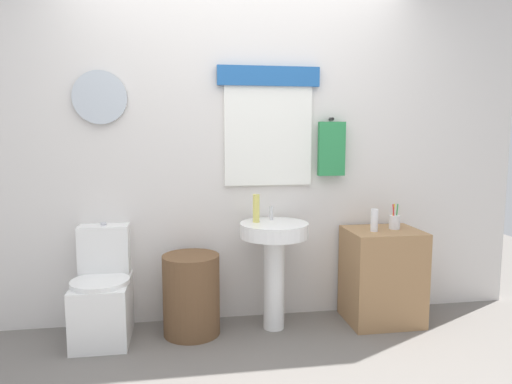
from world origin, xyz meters
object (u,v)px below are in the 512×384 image
at_px(soap_bottle, 256,208).
at_px(toilet, 103,296).
at_px(toothbrush_cup, 395,222).
at_px(laundry_hamper, 191,295).
at_px(pedestal_sink, 274,251).
at_px(wooden_cabinet, 382,276).
at_px(lotion_bottle, 374,220).

bearing_deg(soap_bottle, toilet, -179.15).
relative_size(soap_bottle, toothbrush_cup, 1.07).
bearing_deg(laundry_hamper, toilet, 176.69).
height_order(soap_bottle, toothbrush_cup, soap_bottle).
distance_m(laundry_hamper, toothbrush_cup, 1.56).
distance_m(pedestal_sink, wooden_cabinet, 0.85).
relative_size(laundry_hamper, toothbrush_cup, 3.03).
relative_size(laundry_hamper, lotion_bottle, 3.45).
bearing_deg(wooden_cabinet, soap_bottle, 176.94).
distance_m(toilet, lotion_bottle, 1.96).
distance_m(toilet, pedestal_sink, 1.21).
relative_size(pedestal_sink, lotion_bottle, 4.73).
bearing_deg(soap_bottle, toothbrush_cup, -1.66).
relative_size(pedestal_sink, soap_bottle, 3.87).
bearing_deg(toilet, wooden_cabinet, -0.99).
height_order(toilet, wooden_cabinet, toilet).
xyz_separation_m(toilet, toothbrush_cup, (2.09, -0.01, 0.45)).
relative_size(toilet, soap_bottle, 3.91).
height_order(toilet, toothbrush_cup, toothbrush_cup).
bearing_deg(laundry_hamper, lotion_bottle, -1.75).
relative_size(toilet, lotion_bottle, 4.77).
relative_size(laundry_hamper, soap_bottle, 2.83).
distance_m(toilet, wooden_cabinet, 1.99).
xyz_separation_m(toilet, lotion_bottle, (1.90, -0.07, 0.48)).
relative_size(wooden_cabinet, toothbrush_cup, 3.73).
distance_m(pedestal_sink, lotion_bottle, 0.75).
relative_size(laundry_hamper, pedestal_sink, 0.73).
xyz_separation_m(pedestal_sink, lotion_bottle, (0.72, -0.04, 0.21)).
xyz_separation_m(laundry_hamper, pedestal_sink, (0.58, 0.00, 0.29)).
bearing_deg(wooden_cabinet, laundry_hamper, 180.00).
bearing_deg(lotion_bottle, soap_bottle, 173.91).
bearing_deg(wooden_cabinet, toilet, 179.01).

